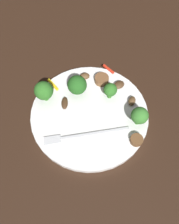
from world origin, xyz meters
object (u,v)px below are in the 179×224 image
object	(u,v)px
fork	(80,136)
mushroom_3	(65,103)
sausage_slice_0	(136,140)
mushroom_2	(132,101)
broccoli_floret_3	(44,91)
mushroom_1	(119,85)
sausage_slice_1	(102,79)
broccoli_floret_0	(77,85)
plate	(90,113)
mushroom_0	(85,76)
pepper_strip_1	(108,69)
pepper_strip_2	(53,85)
broccoli_floret_1	(110,90)
broccoli_floret_2	(140,116)

from	to	relation	value
fork	mushroom_3	world-z (taller)	mushroom_3
sausage_slice_0	mushroom_2	world-z (taller)	mushroom_2
broccoli_floret_3	mushroom_1	size ratio (longest dim) A/B	1.97
broccoli_floret_3	sausage_slice_1	xyz separation A→B (m)	(-0.14, -0.00, -0.02)
broccoli_floret_0	mushroom_1	size ratio (longest dim) A/B	1.98
fork	mushroom_1	distance (m)	0.16
plate	mushroom_1	xyz separation A→B (m)	(-0.09, -0.04, 0.01)
sausage_slice_1	mushroom_3	distance (m)	0.11
mushroom_0	mushroom_3	size ratio (longest dim) A/B	0.74
mushroom_2	fork	bearing A→B (deg)	14.97
pepper_strip_1	pepper_strip_2	size ratio (longest dim) A/B	0.89
plate	mushroom_2	xyz separation A→B (m)	(-0.10, 0.01, 0.01)
broccoli_floret_3	pepper_strip_1	size ratio (longest dim) A/B	1.52
broccoli_floret_1	pepper_strip_2	size ratio (longest dim) A/B	1.06
sausage_slice_1	mushroom_2	size ratio (longest dim) A/B	1.40
mushroom_3	fork	bearing A→B (deg)	94.67
pepper_strip_1	plate	bearing A→B (deg)	47.83
plate	sausage_slice_0	world-z (taller)	sausage_slice_0
plate	broccoli_floret_1	xyz separation A→B (m)	(-0.06, -0.02, 0.03)
mushroom_2	mushroom_3	world-z (taller)	mushroom_2
fork	mushroom_2	xyz separation A→B (m)	(-0.14, -0.04, 0.00)
mushroom_0	pepper_strip_2	xyz separation A→B (m)	(0.08, -0.01, -0.00)
broccoli_floret_0	mushroom_2	size ratio (longest dim) A/B	2.25
sausage_slice_0	mushroom_3	bearing A→B (deg)	-51.22
broccoli_floret_1	mushroom_2	bearing A→B (deg)	140.89
fork	broccoli_floret_3	bearing A→B (deg)	-58.32
broccoli_floret_3	pepper_strip_1	bearing A→B (deg)	-170.23
plate	sausage_slice_1	world-z (taller)	sausage_slice_1
broccoli_floret_0	broccoli_floret_2	world-z (taller)	broccoli_floret_0
mushroom_1	sausage_slice_1	bearing A→B (deg)	-39.92
mushroom_0	mushroom_2	bearing A→B (deg)	125.91
fork	mushroom_1	size ratio (longest dim) A/B	6.59
broccoli_floret_3	plate	bearing A→B (deg)	139.89
mushroom_2	pepper_strip_1	world-z (taller)	mushroom_2
sausage_slice_0	sausage_slice_1	bearing A→B (deg)	-87.30
broccoli_floret_2	sausage_slice_0	size ratio (longest dim) A/B	1.86
mushroom_1	pepper_strip_1	world-z (taller)	mushroom_1
mushroom_0	plate	bearing A→B (deg)	76.13
broccoli_floret_0	broccoli_floret_1	bearing A→B (deg)	152.32
fork	pepper_strip_2	bearing A→B (deg)	-71.80
broccoli_floret_0	fork	bearing A→B (deg)	73.71
mushroom_2	pepper_strip_2	world-z (taller)	mushroom_2
broccoli_floret_3	broccoli_floret_0	bearing A→B (deg)	171.47
broccoli_floret_0	pepper_strip_1	size ratio (longest dim) A/B	1.52
mushroom_1	pepper_strip_1	bearing A→B (deg)	-87.18
broccoli_floret_0	mushroom_3	bearing A→B (deg)	25.26
mushroom_2	pepper_strip_1	bearing A→B (deg)	-84.20
fork	sausage_slice_1	world-z (taller)	sausage_slice_1
fork	broccoli_floret_3	world-z (taller)	broccoli_floret_3
broccoli_floret_0	mushroom_2	bearing A→B (deg)	147.58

